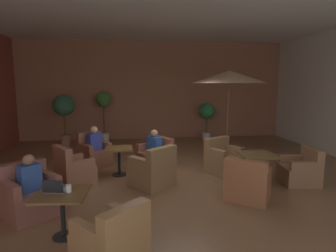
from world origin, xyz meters
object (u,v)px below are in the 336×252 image
(patron_blue_shirt, at_px, (154,142))
(potted_tree_left_corner, at_px, (64,109))
(patron_by_window, at_px, (94,139))
(cafe_table_front_right, at_px, (257,161))
(armchair_mid_center_east, at_px, (156,156))
(armchair_front_right_east, at_px, (248,184))
(cafe_table_front_left, at_px, (62,201))
(armchair_mid_center_west, at_px, (74,172))
(patron_with_friend, at_px, (30,175))
(armchair_front_right_south, at_px, (300,171))
(armchair_front_left_east, at_px, (112,243))
(patio_umbrella_tall_red, at_px, (229,77))
(potted_tree_mid_right, at_px, (104,106))
(armchair_mid_center_south, at_px, (94,154))
(cafe_table_mid_center, at_px, (119,154))
(iced_drink_cup, at_px, (69,188))
(potted_tree_mid_left, at_px, (207,114))
(open_laptop, at_px, (55,189))
(armchair_mid_center_north, at_px, (153,171))
(armchair_front_left_north, at_px, (30,196))
(armchair_front_right_north, at_px, (223,160))

(patron_blue_shirt, bearing_deg, potted_tree_left_corner, 135.51)
(patron_blue_shirt, distance_m, patron_by_window, 1.65)
(cafe_table_front_right, relative_size, armchair_mid_center_east, 0.72)
(potted_tree_left_corner, bearing_deg, armchair_front_right_east, -49.63)
(cafe_table_front_left, xyz_separation_m, armchair_mid_center_west, (-0.27, 2.20, -0.23))
(patron_with_friend, bearing_deg, armchair_front_right_south, 9.49)
(armchair_front_left_east, relative_size, patio_umbrella_tall_red, 0.39)
(potted_tree_mid_right, bearing_deg, armchair_mid_center_south, -89.85)
(armchair_mid_center_west, bearing_deg, cafe_table_mid_center, 34.21)
(patio_umbrella_tall_red, height_order, iced_drink_cup, patio_umbrella_tall_red)
(patio_umbrella_tall_red, bearing_deg, armchair_mid_center_east, -157.74)
(patio_umbrella_tall_red, bearing_deg, potted_tree_mid_left, 90.62)
(armchair_mid_center_south, bearing_deg, armchair_front_right_east, -40.27)
(potted_tree_mid_right, bearing_deg, iced_drink_cup, -88.99)
(armchair_front_right_east, relative_size, patron_with_friend, 1.71)
(armchair_mid_center_east, height_order, open_laptop, open_laptop)
(cafe_table_front_left, height_order, potted_tree_mid_right, potted_tree_mid_right)
(armchair_front_left_east, relative_size, cafe_table_mid_center, 1.49)
(cafe_table_front_right, bearing_deg, cafe_table_front_left, -154.32)
(armchair_mid_center_south, bearing_deg, armchair_mid_center_east, -8.80)
(cafe_table_front_right, xyz_separation_m, open_laptop, (-3.94, -1.80, 0.22))
(cafe_table_front_left, relative_size, armchair_mid_center_west, 0.78)
(cafe_table_front_left, relative_size, potted_tree_left_corner, 0.42)
(armchair_mid_center_north, distance_m, iced_drink_cup, 2.44)
(armchair_front_right_east, bearing_deg, potted_tree_mid_left, 82.94)
(armchair_mid_center_north, xyz_separation_m, potted_tree_left_corner, (-2.85, 4.48, 1.03))
(armchair_mid_center_north, xyz_separation_m, open_laptop, (-1.59, -1.94, 0.40))
(cafe_table_front_left, height_order, armchair_front_left_east, armchair_front_left_east)
(potted_tree_mid_right, bearing_deg, cafe_table_front_right, -53.86)
(armchair_mid_center_west, distance_m, patron_by_window, 1.63)
(cafe_table_mid_center, distance_m, patron_blue_shirt, 1.14)
(cafe_table_front_left, height_order, armchair_front_left_north, armchair_front_left_north)
(armchair_front_left_north, height_order, potted_tree_left_corner, potted_tree_left_corner)
(armchair_front_left_north, height_order, armchair_mid_center_north, armchair_mid_center_north)
(armchair_mid_center_south, distance_m, potted_tree_mid_left, 5.16)
(patron_blue_shirt, height_order, patron_by_window, patron_by_window)
(potted_tree_mid_right, distance_m, patron_by_window, 3.44)
(armchair_mid_center_north, height_order, armchair_mid_center_south, armchair_mid_center_south)
(cafe_table_front_right, distance_m, armchair_front_right_north, 1.03)
(armchair_front_left_north, bearing_deg, patio_umbrella_tall_red, 37.40)
(armchair_front_left_north, distance_m, armchair_mid_center_west, 1.44)
(potted_tree_mid_left, height_order, iced_drink_cup, potted_tree_mid_left)
(armchair_front_right_north, height_order, patron_by_window, patron_by_window)
(armchair_front_right_east, bearing_deg, patron_with_friend, -177.25)
(armchair_front_right_east, height_order, armchair_mid_center_west, armchair_mid_center_west)
(patron_blue_shirt, xyz_separation_m, patron_by_window, (-1.63, 0.25, 0.08))
(armchair_front_left_east, distance_m, patron_blue_shirt, 4.42)
(armchair_front_right_north, height_order, patio_umbrella_tall_red, patio_umbrella_tall_red)
(cafe_table_front_left, relative_size, iced_drink_cup, 7.11)
(armchair_mid_center_north, bearing_deg, armchair_front_left_north, -152.92)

